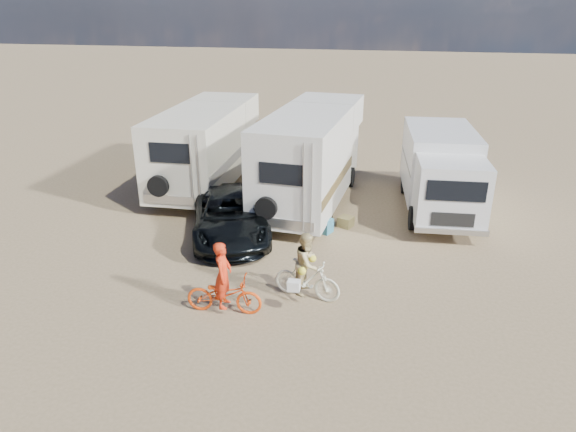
% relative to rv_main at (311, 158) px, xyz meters
% --- Properties ---
extents(ground, '(140.00, 140.00, 0.00)m').
position_rel_rv_main_xyz_m(ground, '(0.36, -6.58, -1.67)').
color(ground, '#8E7655').
rests_on(ground, ground).
extents(rv_main, '(2.96, 7.41, 3.35)m').
position_rel_rv_main_xyz_m(rv_main, '(0.00, 0.00, 0.00)').
color(rv_main, silver).
rests_on(rv_main, ground).
extents(rv_left, '(2.65, 6.98, 3.09)m').
position_rel_rv_main_xyz_m(rv_left, '(-4.26, 0.94, -0.13)').
color(rv_left, beige).
rests_on(rv_left, ground).
extents(box_truck, '(2.65, 5.86, 2.71)m').
position_rel_rv_main_xyz_m(box_truck, '(4.46, 0.07, -0.32)').
color(box_truck, silver).
rests_on(box_truck, ground).
extents(dark_suv, '(3.78, 5.31, 1.34)m').
position_rel_rv_main_xyz_m(dark_suv, '(-1.99, -3.28, -1.00)').
color(dark_suv, black).
rests_on(dark_suv, ground).
extents(bike_man, '(1.82, 0.74, 0.94)m').
position_rel_rv_main_xyz_m(bike_man, '(-0.79, -7.49, -1.21)').
color(bike_man, '#DB3D0A').
rests_on(bike_man, ground).
extents(bike_woman, '(1.76, 0.80, 1.02)m').
position_rel_rv_main_xyz_m(bike_woman, '(0.99, -6.47, -1.16)').
color(bike_woman, beige).
rests_on(bike_woman, ground).
extents(rider_man, '(0.43, 0.62, 1.63)m').
position_rel_rv_main_xyz_m(rider_man, '(-0.79, -7.49, -0.86)').
color(rider_man, red).
rests_on(rider_man, ground).
extents(rider_woman, '(0.73, 0.86, 1.57)m').
position_rel_rv_main_xyz_m(rider_woman, '(0.99, -6.47, -0.89)').
color(rider_woman, tan).
rests_on(rider_woman, ground).
extents(bike_parked, '(1.61, 1.33, 0.82)m').
position_rel_rv_main_xyz_m(bike_parked, '(4.18, -1.16, -1.26)').
color(bike_parked, '#262825').
rests_on(bike_parked, ground).
extents(cooler, '(0.68, 0.60, 0.45)m').
position_rel_rv_main_xyz_m(cooler, '(0.81, -2.48, -1.45)').
color(cooler, '#2D6C86').
rests_on(cooler, ground).
extents(crate, '(0.56, 0.56, 0.34)m').
position_rel_rv_main_xyz_m(crate, '(1.48, -1.91, -1.50)').
color(crate, olive).
rests_on(crate, ground).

